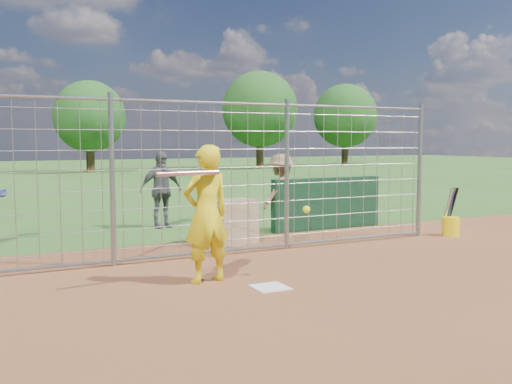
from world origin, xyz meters
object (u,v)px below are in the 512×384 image
bucket_with_bats (450,223)px  equipment_bin (233,221)px  bystander_b (161,190)px  bystander_c (281,193)px  batter (206,214)px

bucket_with_bats → equipment_bin: bearing=163.4°
bystander_b → bucket_with_bats: (4.82, -3.63, -0.59)m
bystander_c → equipment_bin: (-1.43, -0.75, -0.41)m
batter → equipment_bin: (1.55, 2.55, -0.52)m
equipment_bin → bucket_with_bats: bucket_with_bats is taller
batter → bystander_b: bearing=-108.3°
batter → bystander_c: bearing=-140.0°
bucket_with_bats → batter: bearing=-167.2°
bucket_with_bats → bystander_c: bearing=144.1°
bystander_b → batter: bearing=-109.8°
bystander_b → bystander_c: 2.64m
bystander_c → bucket_with_bats: 3.44m
bystander_b → bystander_c: (2.07, -1.64, -0.02)m
equipment_bin → bucket_with_bats: bearing=-26.9°
batter → bystander_c: batter is taller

